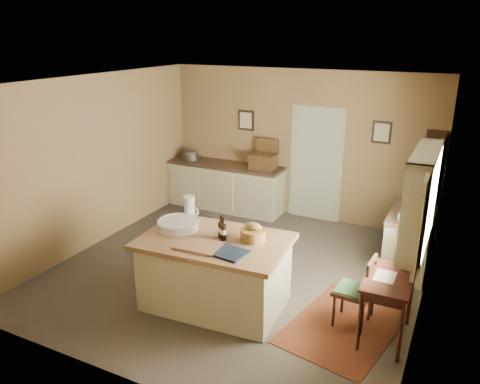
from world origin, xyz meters
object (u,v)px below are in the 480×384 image
object	(u,v)px
work_island	(215,270)
writing_desk	(389,286)
desk_chair	(353,291)
right_cabinet	(409,242)
sideboard	(226,185)
shelving_unit	(430,194)

from	to	relation	value
work_island	writing_desk	xyz separation A→B (m)	(2.06, 0.25, 0.18)
desk_chair	right_cabinet	bearing A→B (deg)	80.21
writing_desk	right_cabinet	distance (m)	1.78
work_island	sideboard	distance (m)	3.44
sideboard	shelving_unit	xyz separation A→B (m)	(3.69, -0.20, 0.44)
sideboard	right_cabinet	distance (m)	3.70
sideboard	desk_chair	size ratio (longest dim) A/B	2.59
work_island	shelving_unit	xyz separation A→B (m)	(2.21, 2.90, 0.44)
writing_desk	right_cabinet	xyz separation A→B (m)	(-0.00, 1.76, -0.21)
shelving_unit	sideboard	bearing A→B (deg)	176.90
shelving_unit	writing_desk	bearing A→B (deg)	-93.22
writing_desk	desk_chair	distance (m)	0.47
work_island	desk_chair	xyz separation A→B (m)	(1.66, 0.34, -0.04)
sideboard	right_cabinet	world-z (taller)	sideboard
sideboard	writing_desk	world-z (taller)	sideboard
work_island	desk_chair	world-z (taller)	work_island
right_cabinet	shelving_unit	xyz separation A→B (m)	(0.15, 0.89, 0.47)
writing_desk	sideboard	bearing A→B (deg)	141.11
sideboard	writing_desk	xyz separation A→B (m)	(3.54, -2.86, 0.18)
right_cabinet	shelving_unit	distance (m)	1.02
desk_chair	shelving_unit	size ratio (longest dim) A/B	0.47
shelving_unit	work_island	bearing A→B (deg)	-127.24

